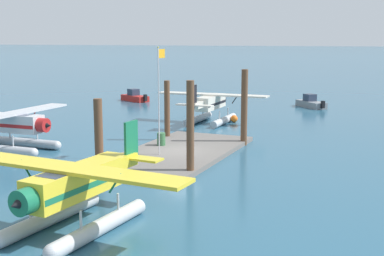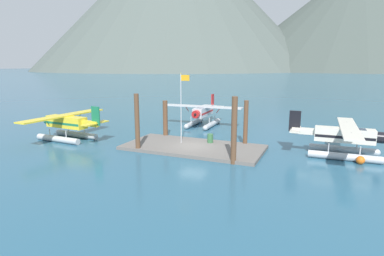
# 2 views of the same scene
# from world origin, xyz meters

# --- Properties ---
(ground_plane) EXTENTS (1200.00, 1200.00, 0.00)m
(ground_plane) POSITION_xyz_m (0.00, 0.00, 0.00)
(ground_plane) COLOR #285670
(dock_platform) EXTENTS (13.20, 6.32, 0.30)m
(dock_platform) POSITION_xyz_m (0.00, 0.00, 0.15)
(dock_platform) COLOR #66605B
(dock_platform) RESTS_ON ground
(piling_near_left) EXTENTS (0.43, 0.43, 5.36)m
(piling_near_left) POSITION_xyz_m (-4.41, -2.79, 2.68)
(piling_near_left) COLOR brown
(piling_near_left) RESTS_ON ground
(piling_near_right) EXTENTS (0.47, 0.47, 5.49)m
(piling_near_right) POSITION_xyz_m (4.82, -3.00, 2.74)
(piling_near_right) COLOR brown
(piling_near_right) RESTS_ON ground
(piling_far_left) EXTENTS (0.51, 0.51, 4.10)m
(piling_far_left) POSITION_xyz_m (-4.63, 3.13, 2.05)
(piling_far_left) COLOR brown
(piling_far_left) RESTS_ON ground
(piling_far_right) EXTENTS (0.43, 0.43, 4.54)m
(piling_far_right) POSITION_xyz_m (4.34, 2.94, 2.27)
(piling_far_right) COLOR brown
(piling_far_right) RESTS_ON ground
(flagpole) EXTENTS (0.95, 0.10, 6.85)m
(flagpole) POSITION_xyz_m (-1.44, 0.63, 4.50)
(flagpole) COLOR silver
(flagpole) RESTS_ON dock_platform
(fuel_drum) EXTENTS (0.62, 0.62, 0.88)m
(fuel_drum) POSITION_xyz_m (1.08, 1.81, 0.74)
(fuel_drum) COLOR #33663D
(fuel_drum) RESTS_ON dock_platform
(mooring_buoy) EXTENTS (0.68, 0.68, 0.68)m
(mooring_buoy) POSITION_xyz_m (14.34, 0.94, 0.34)
(mooring_buoy) COLOR orange
(mooring_buoy) RESTS_ON ground
(mountain_ridge_east_peak) EXTENTS (380.96, 380.96, 146.54)m
(mountain_ridge_east_peak) POSITION_xyz_m (44.13, 482.08, 73.27)
(mountain_ridge_east_peak) COLOR #424C47
(mountain_ridge_east_peak) RESTS_ON ground
(seaplane_yellow_port_aft) EXTENTS (7.98, 10.46, 3.84)m
(seaplane_yellow_port_aft) POSITION_xyz_m (-13.92, -1.85, 1.58)
(seaplane_yellow_port_aft) COLOR #B7BABF
(seaplane_yellow_port_aft) RESTS_ON ground
(seaplane_cream_stbd_fwd) EXTENTS (7.98, 10.43, 3.84)m
(seaplane_cream_stbd_fwd) POSITION_xyz_m (13.12, 2.76, 1.58)
(seaplane_cream_stbd_fwd) COLOR #B7BABF
(seaplane_cream_stbd_fwd) RESTS_ON ground
(seaplane_silver_bow_left) EXTENTS (10.45, 7.98, 3.84)m
(seaplane_silver_bow_left) POSITION_xyz_m (-3.31, 11.13, 1.58)
(seaplane_silver_bow_left) COLOR #B7BABF
(seaplane_silver_bow_left) RESTS_ON ground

